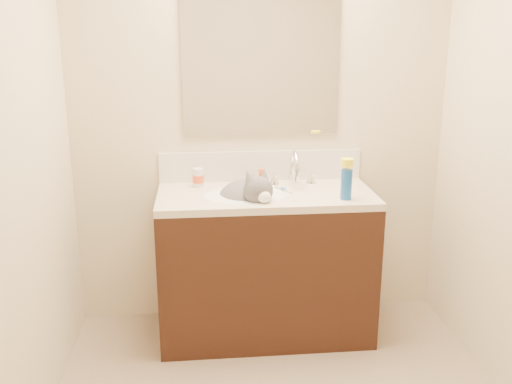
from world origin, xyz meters
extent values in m
cube|color=beige|center=(0.00, 1.25, 1.25)|extent=(2.20, 0.04, 2.50)
cube|color=beige|center=(0.00, -1.25, 1.25)|extent=(2.20, 0.04, 2.50)
cube|color=black|center=(0.00, 0.97, 0.41)|extent=(1.20, 0.55, 0.82)
cube|color=beige|center=(0.00, 0.97, 0.84)|extent=(1.20, 0.55, 0.04)
ellipsoid|color=white|center=(-0.12, 0.94, 0.79)|extent=(0.45, 0.36, 0.14)
cylinder|color=silver|center=(0.18, 1.16, 0.92)|extent=(0.04, 0.04, 0.11)
torus|color=silver|center=(0.18, 1.09, 0.97)|extent=(0.03, 0.20, 0.20)
cylinder|color=silver|center=(0.18, 1.01, 0.94)|extent=(0.03, 0.03, 0.06)
cone|color=silver|center=(0.07, 1.16, 0.89)|extent=(0.06, 0.06, 0.06)
cone|color=silver|center=(0.29, 1.16, 0.89)|extent=(0.06, 0.06, 0.06)
ellipsoid|color=#4D4B4D|center=(-0.12, 0.98, 0.82)|extent=(0.41, 0.43, 0.22)
ellipsoid|color=#4D4B4D|center=(-0.06, 0.84, 0.91)|extent=(0.20, 0.19, 0.15)
ellipsoid|color=#4D4B4D|center=(-0.08, 0.90, 0.88)|extent=(0.15, 0.15, 0.14)
cone|color=#4D4B4D|center=(-0.11, 0.84, 0.99)|extent=(0.10, 0.09, 0.10)
cone|color=#4D4B4D|center=(-0.02, 0.88, 0.99)|extent=(0.09, 0.10, 0.10)
ellipsoid|color=white|center=(-0.03, 0.78, 0.89)|extent=(0.09, 0.08, 0.06)
ellipsoid|color=white|center=(-0.07, 0.88, 0.82)|extent=(0.13, 0.11, 0.13)
sphere|color=#EFA49B|center=(-0.02, 0.76, 0.89)|extent=(0.02, 0.02, 0.02)
cylinder|color=#4D4B4D|center=(0.02, 1.02, 0.75)|extent=(0.18, 0.21, 0.04)
cube|color=silver|center=(0.00, 1.24, 0.95)|extent=(1.20, 0.02, 0.18)
cube|color=white|center=(0.00, 1.24, 1.54)|extent=(0.90, 0.02, 0.80)
cylinder|color=silver|center=(-0.37, 1.14, 0.91)|extent=(0.08, 0.08, 0.11)
cylinder|color=#DE4725|center=(-0.37, 1.14, 0.91)|extent=(0.09, 0.09, 0.04)
cylinder|color=#B7B7BC|center=(-0.08, 1.16, 0.89)|extent=(0.06, 0.06, 0.07)
cylinder|color=#E04F1A|center=(0.00, 1.16, 0.90)|extent=(0.04, 0.04, 0.09)
cube|color=silver|center=(0.11, 1.01, 0.87)|extent=(0.08, 0.13, 0.01)
cube|color=#607ECD|center=(0.11, 1.01, 0.87)|extent=(0.03, 0.04, 0.02)
cylinder|color=#16509E|center=(0.41, 0.81, 0.94)|extent=(0.06, 0.06, 0.16)
cylinder|color=#FFF41A|center=(0.41, 0.81, 1.06)|extent=(0.07, 0.07, 0.04)
camera|label=1|loc=(-0.36, -2.04, 1.75)|focal=40.00mm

